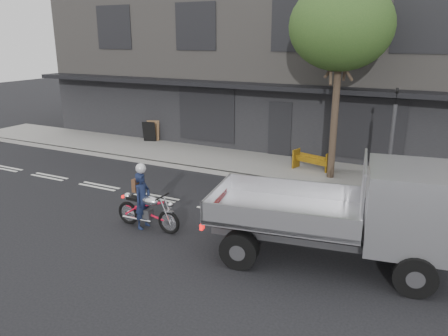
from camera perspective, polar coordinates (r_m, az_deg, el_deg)
ground at (r=13.10m, az=-0.21°, el=-5.51°), size 80.00×80.00×0.00m
sidewalk at (r=17.16m, az=6.93°, el=0.07°), size 32.00×3.20×0.15m
kerb at (r=15.73m, az=4.92°, el=-1.42°), size 32.00×0.20×0.15m
building_main at (r=22.80m, az=13.19°, el=13.90°), size 26.00×10.00×8.00m
street_tree at (r=15.36m, az=15.06°, el=17.38°), size 3.40×3.40×6.74m
traffic_light_pole at (r=14.59m, az=20.95°, el=2.51°), size 0.12×0.12×3.50m
motorcycle at (r=11.89m, az=-9.94°, el=-5.41°), size 2.01×0.58×1.03m
rider at (r=11.88m, az=-10.58°, el=-4.19°), size 0.38×0.57×1.55m
flatbed_ute at (r=10.06m, az=20.68°, el=-5.02°), size 5.63×2.97×2.48m
construction_barrier at (r=16.55m, az=11.28°, el=0.88°), size 1.46×0.91×0.76m
sandwich_board at (r=21.16m, az=-9.75°, el=4.70°), size 0.71×0.59×0.97m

